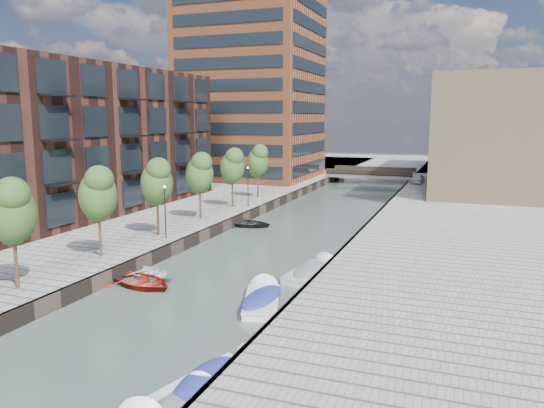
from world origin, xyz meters
The scene contains 26 objects.
water centered at (0.00, 40.00, 0.00)m, with size 300.00×300.00×0.00m, color #38473F.
quay_left centered at (-36.00, 40.00, 0.50)m, with size 60.00×140.00×1.00m, color gray.
quay_right centered at (16.00, 40.00, 0.50)m, with size 20.00×140.00×1.00m, color gray.
quay_wall_left centered at (-6.10, 40.00, 0.50)m, with size 0.25×140.00×1.00m, color #332823.
quay_wall_right centered at (6.10, 40.00, 0.50)m, with size 0.25×140.00×1.00m, color #332823.
far_closure centered at (0.00, 100.00, 0.50)m, with size 80.00×40.00×1.00m, color gray.
apartment_block centered at (-20.00, 30.00, 8.00)m, with size 8.00×38.00×14.00m, color black.
tower centered at (-17.00, 65.00, 16.00)m, with size 18.00×18.00×30.00m, color brown.
tan_block_near centered at (16.00, 62.00, 8.00)m, with size 12.00×25.00×14.00m, color #947B5A.
tan_block_far centered at (16.00, 88.00, 9.00)m, with size 12.00×20.00×16.00m, color #947B5A.
bridge centered at (0.00, 72.00, 1.39)m, with size 13.00×6.00×1.30m.
tree_1 centered at (-8.50, 11.00, 5.31)m, with size 2.50×2.50×5.95m.
tree_2 centered at (-8.50, 18.00, 5.31)m, with size 2.50×2.50×5.95m.
tree_3 centered at (-8.50, 25.00, 5.31)m, with size 2.50×2.50×5.95m.
tree_4 centered at (-8.50, 32.00, 5.31)m, with size 2.50×2.50×5.95m.
tree_5 centered at (-8.50, 39.00, 5.31)m, with size 2.50×2.50×5.95m.
tree_6 centered at (-8.50, 46.00, 5.31)m, with size 2.50×2.50×5.95m.
lamp_1 centered at (-7.20, 24.00, 3.51)m, with size 0.24×0.24×4.12m.
lamp_2 centered at (-7.20, 40.00, 3.51)m, with size 0.24×0.24×4.12m.
sloop_2 centered at (-4.16, 16.20, 0.00)m, with size 3.42×4.79×0.99m, color maroon.
sloop_3 centered at (-4.74, 17.96, 0.00)m, with size 3.04×4.26×0.88m, color beige.
sloop_4 centered at (-5.23, 34.85, 0.00)m, with size 3.52×4.93×1.02m, color black.
motorboat_0 centered at (5.53, 6.71, 0.21)m, with size 3.07×5.44×1.72m.
motorboat_3 centered at (3.85, 16.01, 0.21)m, with size 3.32×5.50×1.74m.
motorboat_4 centered at (4.95, 22.14, 0.21)m, with size 2.42×5.44×1.75m.
car centered at (7.50, 65.77, 1.66)m, with size 1.56×3.87×1.32m, color silver.
Camera 1 is at (14.23, -10.16, 10.22)m, focal length 35.00 mm.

